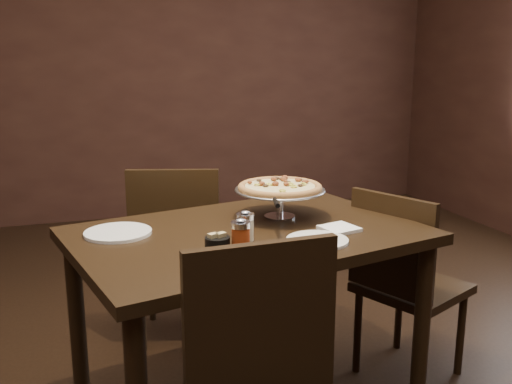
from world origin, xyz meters
name	(u,v)px	position (x,y,z in m)	size (l,w,h in m)	color
room	(250,82)	(0.06, 0.03, 1.40)	(6.04, 7.04, 2.84)	black
dining_table	(248,257)	(0.08, 0.10, 0.72)	(1.48, 1.15, 0.83)	black
pizza_stand	(280,188)	(0.26, 0.25, 0.95)	(0.38, 0.38, 0.16)	silver
parmesan_shaker	(245,226)	(0.03, -0.01, 0.88)	(0.07, 0.07, 0.12)	beige
pepper_flake_shaker	(241,235)	(-0.02, -0.12, 0.88)	(0.07, 0.07, 0.12)	maroon
packet_caddy	(217,244)	(-0.10, -0.11, 0.86)	(0.09, 0.09, 0.07)	black
napkin_stack	(339,229)	(0.42, 0.00, 0.83)	(0.13, 0.13, 0.01)	white
plate_left	(118,233)	(-0.41, 0.21, 0.83)	(0.26, 0.26, 0.01)	white
plate_near	(317,240)	(0.28, -0.11, 0.83)	(0.23, 0.23, 0.01)	white
serving_spatula	(276,203)	(0.16, 0.02, 0.95)	(0.13, 0.13, 0.02)	silver
chair_far	(177,247)	(-0.07, 0.88, 0.53)	(0.55, 0.55, 0.96)	black
chair_side	(404,279)	(0.85, 0.18, 0.50)	(0.56, 0.56, 0.91)	black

